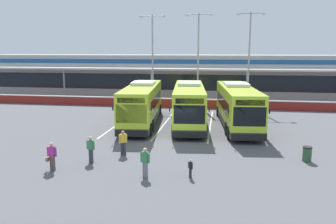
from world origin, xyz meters
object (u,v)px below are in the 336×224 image
at_px(coach_bus_leftmost, 142,104).
at_px(pedestrian_in_dark_coat, 123,142).
at_px(pedestrian_child, 190,168).
at_px(lamp_post_east, 249,54).
at_px(coach_bus_left_centre, 189,105).
at_px(pedestrian_near_bin, 145,161).
at_px(litter_bin, 307,154).
at_px(pedestrian_with_handbag, 52,156).
at_px(lamp_post_centre, 198,54).
at_px(coach_bus_centre, 237,106).
at_px(lamp_post_west, 153,53).
at_px(pedestrian_approaching_bus, 91,149).

xyz_separation_m(coach_bus_leftmost, pedestrian_in_dark_coat, (0.97, -9.44, -0.91)).
distance_m(pedestrian_child, lamp_post_east, 24.71).
height_order(coach_bus_left_centre, pedestrian_near_bin, coach_bus_left_centre).
bearing_deg(litter_bin, pedestrian_with_handbag, -165.13).
relative_size(pedestrian_in_dark_coat, pedestrian_near_bin, 1.00).
height_order(pedestrian_with_handbag, pedestrian_in_dark_coat, same).
bearing_deg(pedestrian_child, pedestrian_in_dark_coat, 145.58).
height_order(coach_bus_leftmost, pedestrian_child, coach_bus_leftmost).
relative_size(pedestrian_child, lamp_post_centre, 0.09).
relative_size(pedestrian_with_handbag, lamp_post_east, 0.15).
relative_size(pedestrian_in_dark_coat, litter_bin, 1.74).
relative_size(coach_bus_left_centre, lamp_post_centre, 1.12).
bearing_deg(coach_bus_leftmost, coach_bus_centre, 1.49).
relative_size(lamp_post_west, litter_bin, 11.83).
bearing_deg(coach_bus_left_centre, pedestrian_child, -84.13).
bearing_deg(coach_bus_leftmost, lamp_post_east, 46.90).
relative_size(coach_bus_leftmost, coach_bus_left_centre, 1.00).
bearing_deg(coach_bus_centre, pedestrian_child, -102.93).
distance_m(lamp_post_centre, litter_bin, 22.42).
distance_m(pedestrian_with_handbag, litter_bin, 15.06).
height_order(coach_bus_left_centre, pedestrian_with_handbag, coach_bus_left_centre).
bearing_deg(pedestrian_in_dark_coat, pedestrian_child, -34.42).
xyz_separation_m(coach_bus_left_centre, litter_bin, (8.10, -9.22, -1.32)).
xyz_separation_m(coach_bus_leftmost, lamp_post_east, (10.26, 10.97, 4.50)).
bearing_deg(coach_bus_left_centre, coach_bus_centre, -1.59).
bearing_deg(coach_bus_leftmost, coach_bus_left_centre, 4.57).
xyz_separation_m(coach_bus_centre, pedestrian_in_dark_coat, (-7.58, -9.66, -0.91)).
xyz_separation_m(coach_bus_leftmost, coach_bus_centre, (8.55, 0.22, 0.00)).
bearing_deg(pedestrian_in_dark_coat, lamp_post_centre, 80.86).
height_order(coach_bus_leftmost, pedestrian_in_dark_coat, coach_bus_leftmost).
height_order(pedestrian_in_dark_coat, lamp_post_centre, lamp_post_centre).
relative_size(pedestrian_approaching_bus, litter_bin, 1.74).
bearing_deg(pedestrian_approaching_bus, coach_bus_leftmost, 87.36).
height_order(pedestrian_child, lamp_post_west, lamp_post_west).
height_order(coach_bus_centre, lamp_post_centre, lamp_post_centre).
bearing_deg(lamp_post_west, pedestrian_approaching_bus, -87.63).
height_order(coach_bus_left_centre, lamp_post_west, lamp_post_west).
bearing_deg(pedestrian_approaching_bus, pedestrian_near_bin, -25.13).
relative_size(lamp_post_centre, lamp_post_east, 1.00).
distance_m(pedestrian_child, litter_bin, 7.73).
relative_size(pedestrian_in_dark_coat, lamp_post_centre, 0.15).
bearing_deg(coach_bus_left_centre, lamp_post_west, 116.17).
bearing_deg(pedestrian_with_handbag, litter_bin, 14.87).
bearing_deg(pedestrian_with_handbag, coach_bus_centre, 50.41).
bearing_deg(litter_bin, pedestrian_in_dark_coat, -177.20).
relative_size(pedestrian_with_handbag, pedestrian_near_bin, 1.00).
bearing_deg(coach_bus_leftmost, litter_bin, -35.68).
bearing_deg(coach_bus_centre, pedestrian_near_bin, -112.06).
distance_m(coach_bus_centre, lamp_post_centre, 12.61).
distance_m(coach_bus_centre, pedestrian_approaching_bus, 14.59).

